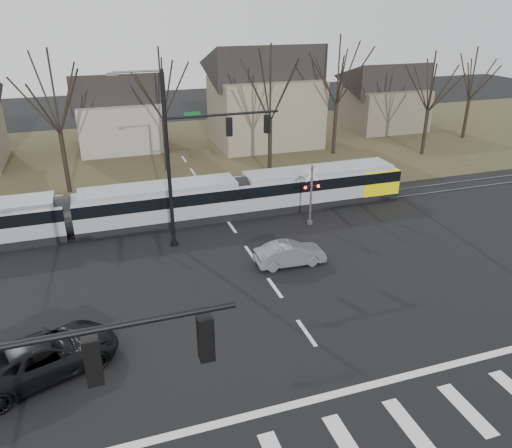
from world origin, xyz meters
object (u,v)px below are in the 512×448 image
object	(u,v)px
suv	(44,356)
rail_crossing_signal	(311,197)
sedan	(290,254)
tram	(158,203)

from	to	relation	value
suv	rail_crossing_signal	size ratio (longest dim) A/B	1.55
sedan	rail_crossing_signal	bearing A→B (deg)	-33.13
suv	rail_crossing_signal	bearing A→B (deg)	-78.49
tram	sedan	xyz separation A→B (m)	(6.04, -7.89, -0.79)
sedan	rail_crossing_signal	size ratio (longest dim) A/B	0.99
tram	sedan	size ratio (longest dim) A/B	8.81
suv	rail_crossing_signal	distance (m)	18.59
rail_crossing_signal	tram	bearing A→B (deg)	161.09
suv	rail_crossing_signal	xyz separation A→B (m)	(15.72, 9.87, 1.10)
tram	rail_crossing_signal	world-z (taller)	rail_crossing_signal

